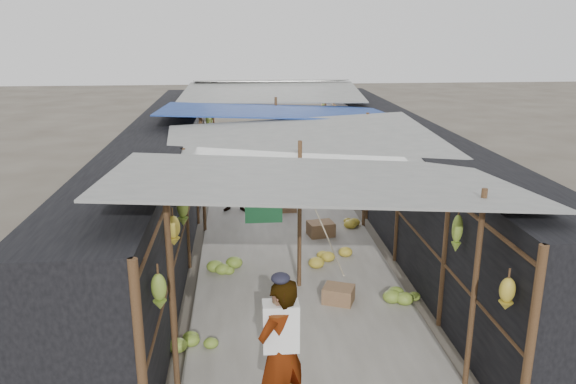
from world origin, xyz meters
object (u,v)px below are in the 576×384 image
object	(u,v)px
vendor_elderly	(281,351)
shopper_blue	(238,182)
black_basin	(305,180)
vendor_seated	(306,173)
crate_near	(339,295)

from	to	relation	value
vendor_elderly	shopper_blue	world-z (taller)	vendor_elderly
vendor_elderly	shopper_blue	size ratio (longest dim) A/B	1.15
black_basin	shopper_blue	world-z (taller)	shopper_blue
black_basin	vendor_seated	bearing A→B (deg)	-94.93
crate_near	black_basin	world-z (taller)	crate_near
vendor_seated	vendor_elderly	bearing A→B (deg)	-7.19
black_basin	shopper_blue	bearing A→B (deg)	-128.09
shopper_blue	vendor_seated	xyz separation A→B (m)	(1.89, 1.69, -0.26)
crate_near	vendor_elderly	size ratio (longest dim) A/B	0.27
crate_near	shopper_blue	xyz separation A→B (m)	(-1.64, 4.94, 0.62)
crate_near	black_basin	bearing A→B (deg)	110.08
shopper_blue	vendor_seated	world-z (taller)	shopper_blue
black_basin	crate_near	bearing A→B (deg)	-92.51
shopper_blue	vendor_seated	size ratio (longest dim) A/B	1.52
crate_near	vendor_elderly	distance (m)	3.08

